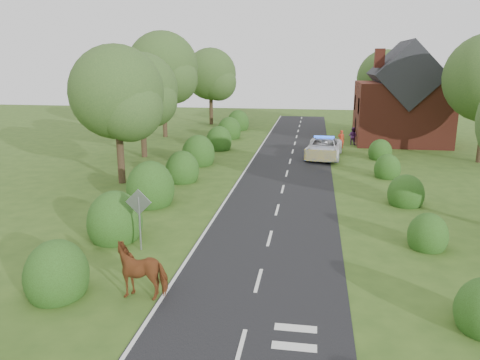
% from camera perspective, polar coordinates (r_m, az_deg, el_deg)
% --- Properties ---
extents(ground, '(120.00, 120.00, 0.00)m').
position_cam_1_polar(ground, '(16.53, 2.26, -12.18)').
color(ground, '#34511B').
extents(road, '(6.00, 70.00, 0.02)m').
position_cam_1_polar(road, '(30.64, 5.61, 0.35)').
color(road, black).
rests_on(road, ground).
extents(road_markings, '(4.96, 70.00, 0.01)m').
position_cam_1_polar(road_markings, '(28.77, 2.17, -0.49)').
color(road_markings, white).
rests_on(road_markings, road).
extents(hedgerow_left, '(2.75, 50.41, 3.00)m').
position_cam_1_polar(hedgerow_left, '(28.42, -8.00, 0.70)').
color(hedgerow_left, '#243D14').
rests_on(hedgerow_left, ground).
extents(hedgerow_right, '(2.10, 45.78, 2.10)m').
position_cam_1_polar(hedgerow_right, '(27.23, 19.11, -0.99)').
color(hedgerow_right, '#243D14').
rests_on(hedgerow_right, ground).
extents(tree_left_a, '(5.74, 5.60, 8.38)m').
position_cam_1_polar(tree_left_a, '(28.99, -14.45, 9.85)').
color(tree_left_a, '#332316').
rests_on(tree_left_a, ground).
extents(tree_left_b, '(5.74, 5.60, 8.07)m').
position_cam_1_polar(tree_left_b, '(36.97, -11.66, 10.42)').
color(tree_left_b, '#332316').
rests_on(tree_left_b, ground).
extents(tree_left_c, '(6.97, 6.80, 10.22)m').
position_cam_1_polar(tree_left_c, '(46.80, -9.10, 13.11)').
color(tree_left_c, '#332316').
rests_on(tree_left_c, ground).
extents(tree_left_d, '(6.15, 6.00, 8.89)m').
position_cam_1_polar(tree_left_d, '(55.86, -3.36, 12.52)').
color(tree_left_d, '#332316').
rests_on(tree_left_d, ground).
extents(tree_right_c, '(6.15, 6.00, 8.58)m').
position_cam_1_polar(tree_right_c, '(53.13, 17.60, 11.48)').
color(tree_right_c, '#332316').
rests_on(tree_right_c, ground).
extents(road_sign, '(1.06, 0.08, 2.53)m').
position_cam_1_polar(road_sign, '(18.88, -12.21, -3.65)').
color(road_sign, gray).
rests_on(road_sign, ground).
extents(house, '(8.00, 7.40, 9.17)m').
position_cam_1_polar(house, '(45.51, 19.14, 9.02)').
color(house, maroon).
rests_on(house, ground).
extents(cow, '(2.16, 1.28, 1.47)m').
position_cam_1_polar(cow, '(15.72, -11.76, -10.99)').
color(cow, brown).
rests_on(cow, ground).
extents(police_van, '(3.14, 5.89, 1.71)m').
position_cam_1_polar(police_van, '(37.17, 10.17, 3.88)').
color(police_van, silver).
rests_on(police_van, ground).
extents(pedestrian_red, '(0.59, 0.40, 1.55)m').
position_cam_1_polar(pedestrian_red, '(41.82, 12.22, 4.92)').
color(pedestrian_red, red).
rests_on(pedestrian_red, ground).
extents(pedestrian_purple, '(0.96, 0.89, 1.58)m').
position_cam_1_polar(pedestrian_purple, '(43.60, 13.57, 5.24)').
color(pedestrian_purple, '#572668').
rests_on(pedestrian_purple, ground).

